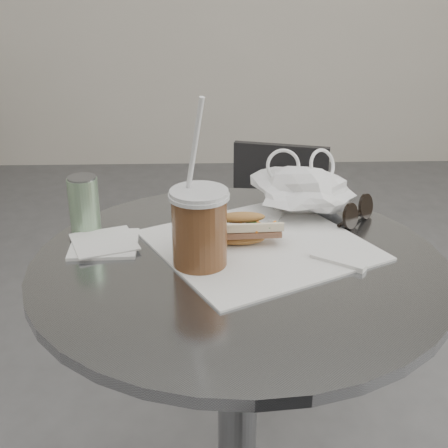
{
  "coord_description": "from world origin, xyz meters",
  "views": [
    {
      "loc": [
        -0.06,
        -0.81,
        1.26
      ],
      "look_at": [
        -0.03,
        0.26,
        0.79
      ],
      "focal_mm": 50.0,
      "sensor_mm": 36.0,
      "label": 1
    }
  ],
  "objects_px": {
    "chair_far": "(270,278)",
    "drink_can": "(84,204)",
    "banh_mi": "(241,229)",
    "sunglasses": "(357,213)",
    "cafe_table": "(238,384)",
    "iced_coffee": "(199,227)"
  },
  "relations": [
    {
      "from": "banh_mi",
      "to": "sunglasses",
      "type": "distance_m",
      "value": 0.27
    },
    {
      "from": "iced_coffee",
      "to": "sunglasses",
      "type": "xyz_separation_m",
      "value": [
        0.32,
        0.18,
        -0.05
      ]
    },
    {
      "from": "cafe_table",
      "to": "banh_mi",
      "type": "relative_size",
      "value": 3.99
    },
    {
      "from": "cafe_table",
      "to": "sunglasses",
      "type": "distance_m",
      "value": 0.42
    },
    {
      "from": "drink_can",
      "to": "sunglasses",
      "type": "bearing_deg",
      "value": 2.39
    },
    {
      "from": "sunglasses",
      "to": "chair_far",
      "type": "bearing_deg",
      "value": 52.81
    },
    {
      "from": "iced_coffee",
      "to": "drink_can",
      "type": "bearing_deg",
      "value": 145.53
    },
    {
      "from": "sunglasses",
      "to": "banh_mi",
      "type": "bearing_deg",
      "value": 153.03
    },
    {
      "from": "chair_far",
      "to": "drink_can",
      "type": "distance_m",
      "value": 0.85
    },
    {
      "from": "banh_mi",
      "to": "cafe_table",
      "type": "bearing_deg",
      "value": -98.09
    },
    {
      "from": "banh_mi",
      "to": "sunglasses",
      "type": "height_order",
      "value": "banh_mi"
    },
    {
      "from": "iced_coffee",
      "to": "chair_far",
      "type": "bearing_deg",
      "value": 73.57
    },
    {
      "from": "cafe_table",
      "to": "chair_far",
      "type": "height_order",
      "value": "cafe_table"
    },
    {
      "from": "cafe_table",
      "to": "sunglasses",
      "type": "height_order",
      "value": "sunglasses"
    },
    {
      "from": "chair_far",
      "to": "drink_can",
      "type": "xyz_separation_m",
      "value": [
        -0.44,
        -0.55,
        0.48
      ]
    },
    {
      "from": "chair_far",
      "to": "iced_coffee",
      "type": "relative_size",
      "value": 2.31
    },
    {
      "from": "chair_far",
      "to": "drink_can",
      "type": "relative_size",
      "value": 6.21
    },
    {
      "from": "cafe_table",
      "to": "sunglasses",
      "type": "relative_size",
      "value": 7.24
    },
    {
      "from": "chair_far",
      "to": "banh_mi",
      "type": "xyz_separation_m",
      "value": [
        -0.13,
        -0.63,
        0.45
      ]
    },
    {
      "from": "cafe_table",
      "to": "drink_can",
      "type": "height_order",
      "value": "drink_can"
    },
    {
      "from": "chair_far",
      "to": "cafe_table",
      "type": "bearing_deg",
      "value": 94.14
    },
    {
      "from": "banh_mi",
      "to": "iced_coffee",
      "type": "bearing_deg",
      "value": -137.27
    }
  ]
}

